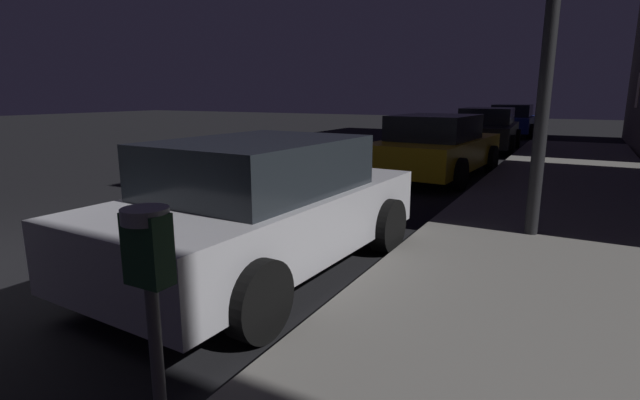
% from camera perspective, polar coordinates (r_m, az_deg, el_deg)
% --- Properties ---
extents(parking_meter, '(0.19, 0.19, 1.29)m').
position_cam_1_polar(parking_meter, '(2.10, -19.56, -9.16)').
color(parking_meter, '#59595B').
rests_on(parking_meter, sidewalk).
extents(car_silver, '(2.17, 4.08, 1.43)m').
position_cam_1_polar(car_silver, '(5.12, -6.85, -0.74)').
color(car_silver, '#B7B7BF').
rests_on(car_silver, ground).
extents(car_yellow_cab, '(2.27, 4.50, 1.43)m').
position_cam_1_polar(car_yellow_cab, '(11.33, 13.69, 6.18)').
color(car_yellow_cab, gold).
rests_on(car_yellow_cab, ground).
extents(car_black, '(2.25, 4.47, 1.43)m').
position_cam_1_polar(car_black, '(17.44, 19.17, 7.93)').
color(car_black, black).
rests_on(car_black, ground).
extents(car_blue, '(2.08, 4.13, 1.43)m').
position_cam_1_polar(car_blue, '(23.85, 21.88, 8.77)').
color(car_blue, navy).
rests_on(car_blue, ground).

